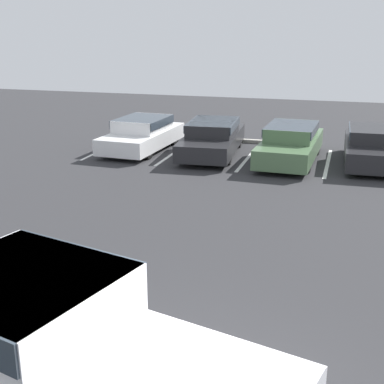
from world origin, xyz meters
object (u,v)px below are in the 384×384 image
(parked_sedan_a, at_px, (142,133))
(parked_sedan_c, at_px, (291,142))
(pickup_truck, at_px, (46,359))
(parked_sedan_b, at_px, (213,136))
(parked_sedan_d, at_px, (374,145))
(wheel_stop_curb, at_px, (246,141))

(parked_sedan_a, bearing_deg, parked_sedan_c, 90.92)
(pickup_truck, xyz_separation_m, parked_sedan_c, (1.11, 13.90, -0.29))
(parked_sedan_b, relative_size, parked_sedan_c, 1.04)
(pickup_truck, distance_m, parked_sedan_d, 14.71)
(parked_sedan_a, relative_size, parked_sedan_b, 0.89)
(pickup_truck, bearing_deg, parked_sedan_a, 121.79)
(wheel_stop_curb, bearing_deg, parked_sedan_b, -108.52)
(parked_sedan_c, bearing_deg, pickup_truck, -2.44)
(pickup_truck, xyz_separation_m, wheel_stop_curb, (-0.96, 16.49, -0.88))
(pickup_truck, distance_m, wheel_stop_curb, 16.54)
(parked_sedan_d, bearing_deg, wheel_stop_curb, -117.11)
(parked_sedan_c, xyz_separation_m, wheel_stop_curb, (-2.07, 2.59, -0.60))
(pickup_truck, height_order, parked_sedan_d, pickup_truck)
(parked_sedan_a, xyz_separation_m, parked_sedan_c, (5.57, -0.19, 0.02))
(parked_sedan_b, xyz_separation_m, parked_sedan_d, (5.59, 0.05, 0.00))
(parked_sedan_b, distance_m, parked_sedan_c, 2.86)
(pickup_truck, xyz_separation_m, parked_sedan_a, (-4.46, 14.09, -0.31))
(parked_sedan_a, distance_m, parked_sedan_c, 5.58)
(pickup_truck, height_order, wheel_stop_curb, pickup_truck)
(pickup_truck, bearing_deg, parked_sedan_d, 89.07)
(pickup_truck, height_order, parked_sedan_a, pickup_truck)
(parked_sedan_c, relative_size, wheel_stop_curb, 2.93)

